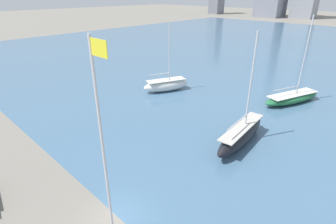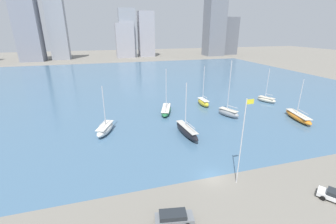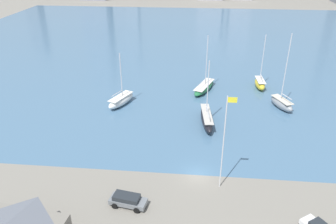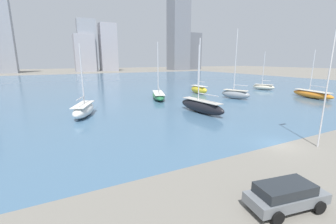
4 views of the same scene
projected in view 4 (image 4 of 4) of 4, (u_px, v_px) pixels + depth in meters
ground_plane at (278, 144)px, 23.14m from camera, size 500.00×500.00×0.00m
harbor_water at (112, 84)px, 83.72m from camera, size 180.00×140.00×0.00m
flag_pole at (330, 73)px, 20.95m from camera, size 1.24×0.14×13.65m
distant_city_skyline at (103, 36)px, 171.13m from camera, size 216.79×23.24×72.56m
sailboat_cream at (263, 87)px, 66.15m from camera, size 4.61×6.55×10.90m
sailboat_green at (159, 95)px, 50.34m from camera, size 6.00×10.65×12.37m
sailboat_black at (201, 106)px, 36.86m from camera, size 2.91×10.26×11.89m
sailboat_orange at (312, 94)px, 51.49m from camera, size 4.68×10.76×10.72m
sailboat_yellow at (199, 89)px, 58.26m from camera, size 2.28×6.30×12.26m
sailboat_white at (84, 110)px, 34.58m from camera, size 5.23×8.11×10.89m
sailboat_gray at (236, 94)px, 50.51m from camera, size 4.57×6.78×15.07m
parked_wagon_gray at (286, 195)px, 12.97m from camera, size 4.96×2.74×1.60m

